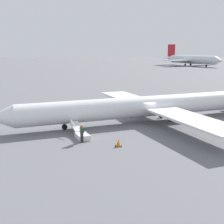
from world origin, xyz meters
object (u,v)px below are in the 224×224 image
Objects in this scene: airplane_far_right at (191,59)px; boarding_stairs at (81,134)px; passenger at (82,132)px; airplane_main at (152,106)px.

boarding_stairs is (38.50, 131.48, -2.89)m from airplane_far_right.
passenger is at bearing 166.25° from boarding_stairs.
airplane_far_right is 138.29m from passenger.
passenger reaches higher than boarding_stairs.
passenger is at bearing -47.07° from airplane_far_right.
airplane_far_right reaches higher than airplane_main.
airplane_far_right is (-31.07, -124.07, 1.38)m from airplane_main.
airplane_main is 0.91× the size of airplane_far_right.
passenger is (7.17, 8.81, -0.87)m from airplane_main.
passenger is at bearing 26.79° from airplane_main.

